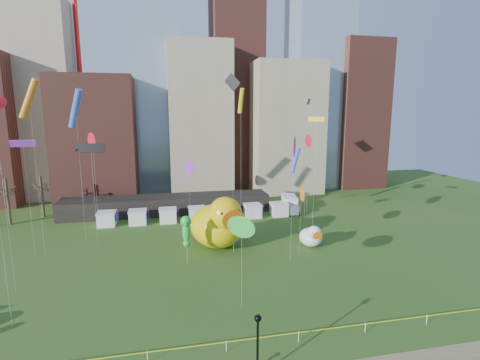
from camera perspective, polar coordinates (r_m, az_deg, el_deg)
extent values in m
plane|color=#2A561B|center=(31.38, -2.17, -25.42)|extent=(160.00, 160.00, 0.00)
cube|color=gray|center=(90.88, -28.94, 10.79)|extent=(14.00, 12.00, 42.00)
cube|color=brown|center=(82.44, -21.63, 5.94)|extent=(16.00, 14.00, 26.00)
cube|color=#8C9EB2|center=(89.59, -13.52, 15.97)|extent=(12.00, 12.00, 55.00)
cube|color=gray|center=(85.50, -6.48, 9.42)|extent=(14.00, 14.00, 34.00)
cube|color=brown|center=(94.21, -0.63, 19.95)|extent=(12.00, 12.00, 68.00)
cube|color=gray|center=(87.82, 6.91, 8.12)|extent=(16.00, 14.00, 30.00)
cube|color=#8C9EB2|center=(95.27, 12.11, 13.56)|extent=(14.00, 12.00, 48.00)
cube|color=brown|center=(97.80, 17.89, 9.69)|extent=(12.00, 12.00, 36.00)
cylinder|color=red|center=(92.96, -24.48, 21.71)|extent=(1.00, 1.00, 76.00)
cylinder|color=red|center=(97.44, 9.61, 21.88)|extent=(1.00, 1.00, 76.00)
cube|color=black|center=(69.16, -11.40, -3.84)|extent=(38.00, 6.00, 3.20)
cube|color=white|center=(64.24, -20.32, -5.86)|extent=(2.80, 2.80, 2.20)
cube|color=red|center=(63.86, -18.74, -5.39)|extent=(0.08, 1.40, 1.60)
cube|color=white|center=(63.67, -15.84, -5.74)|extent=(2.80, 2.80, 2.20)
cube|color=red|center=(63.43, -14.24, -5.26)|extent=(0.08, 1.40, 1.60)
cube|color=white|center=(63.49, -11.32, -5.59)|extent=(2.80, 2.80, 2.20)
cube|color=red|center=(63.39, -9.70, -5.09)|extent=(0.08, 1.40, 1.60)
cube|color=white|center=(63.70, -6.80, -5.40)|extent=(2.80, 2.80, 2.20)
cube|color=red|center=(63.74, -5.19, -4.90)|extent=(0.08, 1.40, 1.60)
cube|color=white|center=(64.30, -2.34, -5.19)|extent=(2.80, 2.80, 2.20)
cube|color=red|center=(64.48, -0.76, -4.67)|extent=(0.08, 1.40, 1.60)
cube|color=white|center=(65.28, 2.00, -4.94)|extent=(2.80, 2.80, 2.20)
cube|color=red|center=(65.59, 3.54, -4.43)|extent=(0.08, 1.40, 1.60)
cube|color=white|center=(66.62, 6.20, -4.68)|extent=(2.80, 2.80, 2.20)
cube|color=red|center=(67.06, 7.67, -4.17)|extent=(0.08, 1.40, 1.60)
cylinder|color=#382B21|center=(71.49, -32.79, -2.88)|extent=(0.44, 0.44, 8.00)
cylinder|color=#382B21|center=(73.92, -28.80, -2.31)|extent=(0.44, 0.44, 7.50)
cylinder|color=white|center=(30.89, -14.41, -25.41)|extent=(0.06, 0.06, 0.90)
cylinder|color=white|center=(31.12, -2.17, -24.75)|extent=(0.06, 0.06, 0.90)
cylinder|color=white|center=(32.47, 9.26, -23.22)|extent=(0.06, 0.06, 0.90)
cylinder|color=white|center=(34.82, 19.19, -21.18)|extent=(0.06, 0.06, 0.90)
cylinder|color=white|center=(37.99, 27.42, -18.99)|extent=(0.06, 0.06, 0.90)
cube|color=#E6F60C|center=(30.92, -2.18, -24.22)|extent=(50.00, 0.02, 0.07)
ellipsoid|color=yellow|center=(50.81, -3.66, -7.24)|extent=(9.33, 10.18, 5.98)
ellipsoid|color=yellow|center=(53.75, -5.13, -6.44)|extent=(2.33, 2.04, 2.42)
sphere|color=yellow|center=(47.80, -2.35, -5.35)|extent=(5.57, 5.57, 4.49)
cone|color=orange|center=(46.20, -1.31, -6.10)|extent=(2.94, 2.63, 2.47)
sphere|color=white|center=(46.05, -3.07, -5.20)|extent=(0.81, 0.81, 0.81)
sphere|color=white|center=(47.11, -0.34, -4.82)|extent=(0.81, 0.81, 0.81)
sphere|color=black|center=(45.72, -2.87, -5.31)|extent=(0.40, 0.40, 0.40)
sphere|color=black|center=(46.79, -0.12, -4.93)|extent=(0.40, 0.40, 0.40)
ellipsoid|color=white|center=(52.32, 11.09, -8.86)|extent=(3.15, 3.68, 2.57)
ellipsoid|color=white|center=(53.57, 10.48, -8.45)|extent=(0.86, 0.67, 1.04)
sphere|color=white|center=(50.99, 11.65, -8.16)|extent=(1.95, 1.95, 1.93)
cone|color=orange|center=(50.31, 12.03, -8.51)|extent=(1.07, 0.88, 1.06)
sphere|color=white|center=(50.24, 11.35, -8.13)|extent=(0.35, 0.35, 0.35)
sphere|color=white|center=(50.67, 12.46, -8.01)|extent=(0.35, 0.35, 0.35)
sphere|color=black|center=(50.10, 11.43, -8.18)|extent=(0.17, 0.17, 0.17)
sphere|color=black|center=(50.53, 12.54, -8.06)|extent=(0.17, 0.17, 0.17)
cylinder|color=silver|center=(45.75, -8.40, -10.57)|extent=(0.03, 0.03, 4.15)
ellipsoid|color=green|center=(45.06, -8.47, -8.11)|extent=(1.17, 1.03, 2.61)
sphere|color=green|center=(44.49, -8.51, -6.46)|extent=(1.57, 1.57, 1.33)
cone|color=green|center=(43.94, -8.46, -6.76)|extent=(0.62, 0.91, 0.47)
sphere|color=green|center=(45.60, -8.43, -9.87)|extent=(0.93, 0.93, 0.93)
cylinder|color=silver|center=(48.75, -1.02, -9.68)|extent=(0.03, 0.03, 3.25)
ellipsoid|color=#7443C9|center=(48.22, -1.02, -7.87)|extent=(1.18, 1.07, 2.48)
sphere|color=#7443C9|center=(47.68, -1.00, -6.40)|extent=(1.60, 1.60, 1.26)
cone|color=#7443C9|center=(47.16, -0.86, -6.67)|extent=(0.67, 0.89, 0.44)
sphere|color=#7443C9|center=(48.73, -1.03, -9.44)|extent=(0.89, 0.89, 0.89)
cylinder|color=black|center=(27.83, 2.79, -25.08)|extent=(0.16, 0.16, 4.38)
sphere|color=black|center=(26.55, 2.84, -20.99)|extent=(0.51, 0.51, 0.51)
cone|color=black|center=(26.41, 2.84, -20.49)|extent=(0.18, 0.18, 0.23)
cube|color=white|center=(70.04, 7.79, -3.54)|extent=(3.43, 5.56, 2.59)
cube|color=#595960|center=(67.00, 8.21, -4.66)|extent=(2.69, 2.28, 1.66)
cylinder|color=black|center=(68.35, 6.93, -4.86)|extent=(0.43, 0.96, 0.93)
cylinder|color=black|center=(68.75, 9.07, -4.83)|extent=(0.43, 0.96, 0.93)
cylinder|color=black|center=(71.73, 6.55, -4.12)|extent=(0.43, 0.96, 0.93)
cylinder|color=black|center=(72.11, 8.59, -4.09)|extent=(0.43, 0.96, 0.93)
cylinder|color=silver|center=(60.98, 10.62, -0.49)|extent=(0.02, 0.02, 14.07)
cone|color=red|center=(60.07, 10.84, 6.11)|extent=(0.32, 2.06, 2.05)
cylinder|color=silver|center=(45.31, 8.16, -3.94)|extent=(0.02, 0.02, 14.45)
cone|color=pink|center=(44.10, 8.40, 5.20)|extent=(1.40, 2.55, 2.65)
cylinder|color=silver|center=(54.56, -22.02, -2.51)|extent=(0.02, 0.02, 13.79)
cube|color=black|center=(53.54, -22.52, 4.71)|extent=(4.00, 1.37, 1.21)
cylinder|color=silver|center=(34.88, 0.26, -13.77)|extent=(0.02, 0.02, 8.16)
cone|color=green|center=(33.41, 0.27, -7.37)|extent=(1.61, 1.65, 2.05)
cylinder|color=silver|center=(52.22, 0.15, 1.27)|extent=(0.02, 0.02, 20.17)
cylinder|color=yellow|center=(51.59, 0.15, 12.40)|extent=(0.65, 2.06, 3.48)
cylinder|color=silver|center=(63.54, 8.58, -1.63)|extent=(0.02, 0.02, 10.51)
cylinder|color=blue|center=(62.67, 8.71, 3.08)|extent=(2.52, 2.11, 4.38)
cylinder|color=silver|center=(51.55, -29.35, -0.19)|extent=(0.02, 0.02, 20.17)
cylinder|color=orange|center=(50.91, -30.37, 11.04)|extent=(2.97, 1.48, 4.87)
cylinder|color=silver|center=(54.12, -30.36, -2.79)|extent=(0.02, 0.02, 14.71)
cube|color=purple|center=(53.11, -31.09, 4.97)|extent=(2.99, 0.68, 0.91)
cylinder|color=silver|center=(43.18, -33.17, -2.82)|extent=(0.02, 0.02, 19.51)
cylinder|color=silver|center=(62.17, 10.40, 2.67)|extent=(0.02, 0.02, 20.37)
cube|color=pink|center=(61.66, 10.71, 12.09)|extent=(2.04, 3.04, 1.00)
cylinder|color=silver|center=(58.68, -1.17, 3.81)|extent=(0.02, 0.02, 23.26)
cube|color=black|center=(58.50, -1.22, 15.20)|extent=(2.23, 1.92, 2.91)
cylinder|color=silver|center=(51.50, 11.61, -0.50)|extent=(0.02, 0.02, 17.63)
cube|color=yellow|center=(50.62, 11.98, 9.34)|extent=(1.93, 1.77, 0.71)
cylinder|color=silver|center=(56.14, -23.83, 0.47)|extent=(0.02, 0.02, 19.11)
cylinder|color=blue|center=(55.45, -24.57, 10.24)|extent=(2.95, 2.91, 5.47)
cylinder|color=silver|center=(48.79, 9.48, -6.79)|extent=(0.02, 0.02, 8.13)
cone|color=orange|center=(47.76, 9.63, -2.12)|extent=(0.62, 2.10, 2.08)
cylinder|color=silver|center=(57.86, -7.95, -3.05)|extent=(0.02, 0.02, 10.01)
cube|color=purple|center=(56.91, -8.07, 1.86)|extent=(1.48, 3.13, 3.44)
cylinder|color=silver|center=(60.52, -21.83, -1.00)|extent=(0.02, 0.02, 14.38)
cone|color=red|center=(59.62, -22.30, 5.79)|extent=(1.41, 2.31, 2.45)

